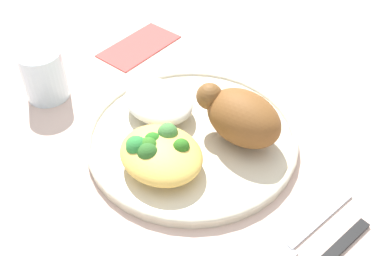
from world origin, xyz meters
name	(u,v)px	position (x,y,z in m)	size (l,w,h in m)	color
ground_plane	(192,142)	(0.00, 0.00, 0.00)	(2.00, 2.00, 0.00)	beige
plate	(192,138)	(0.00, 0.00, 0.01)	(0.28, 0.28, 0.02)	beige
roasted_chicken	(241,116)	(-0.05, -0.04, 0.05)	(0.11, 0.07, 0.06)	brown
rice_pile	(158,102)	(0.07, 0.00, 0.03)	(0.10, 0.08, 0.03)	white
mac_cheese_with_broccoli	(159,152)	(-0.01, 0.07, 0.03)	(0.11, 0.09, 0.04)	#EEC055
fork	(307,232)	(-0.19, 0.01, 0.00)	(0.02, 0.14, 0.01)	#B2B2B7
water_glass	(44,75)	(0.22, 0.08, 0.04)	(0.06, 0.06, 0.08)	silver
napkin	(139,46)	(0.23, -0.10, 0.00)	(0.07, 0.14, 0.00)	#DB4C47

